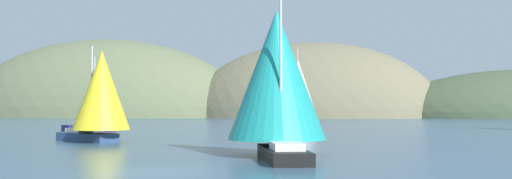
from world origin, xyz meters
The scene contains 7 objects.
ground_plane centered at (0.00, 0.00, 0.00)m, with size 360.00×360.00×0.00m, color #385670.
headland_left centered at (-55.00, 135.00, 0.00)m, with size 83.60×44.00×44.67m, color #5B6647.
headland_center centered at (5.00, 135.00, 0.00)m, with size 70.20×44.00×41.43m, color #6B664C.
sailboat_white_mainsail centered at (4.19, 47.30, 4.60)m, with size 5.43×8.34×10.10m.
sailboat_scarlet_sail centered at (-18.92, 42.52, 4.20)m, with size 6.59×7.54×8.74m.
sailboat_yellow_sail centered at (-10.10, 19.50, 3.83)m, with size 7.78×6.68×7.60m.
sailboat_teal_sail centered at (4.55, 8.52, 4.38)m, with size 6.54×9.62×9.22m.
Camera 1 is at (6.99, -23.27, 2.71)m, focal length 40.03 mm.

